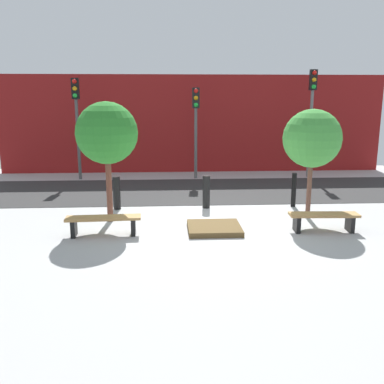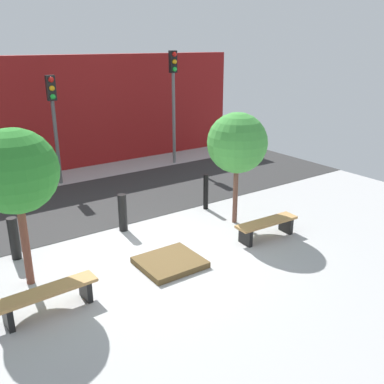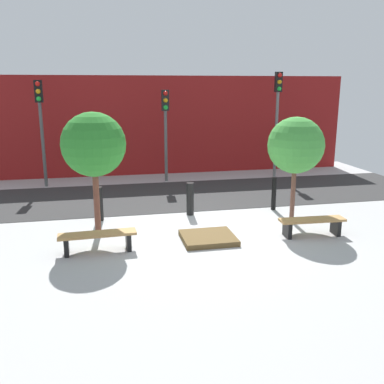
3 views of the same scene
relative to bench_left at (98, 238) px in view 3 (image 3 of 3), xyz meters
The scene contains 14 objects.
ground_plane 2.74m from the bench_left, 15.34° to the left, with size 18.00×18.00×0.00m, color #A8A8A8.
road_strip 5.39m from the bench_left, 60.84° to the left, with size 18.00×4.12×0.01m, color #2E2E2E.
building_facade 9.28m from the bench_left, 73.31° to the left, with size 16.20×0.50×4.07m, color maroon.
bench_left is the anchor object (origin of this frame).
bench_right 5.24m from the bench_left, ahead, with size 1.66×0.48×0.45m.
planter_bed 2.64m from the bench_left, ahead, with size 1.27×1.17×0.13m, color brown.
tree_behind_left_bench 2.28m from the bench_left, 90.00° to the left, with size 1.56×1.56×3.07m.
tree_behind_right_bench 5.66m from the bench_left, 12.61° to the left, with size 1.51×1.51×2.88m.
bollard_far_left 2.39m from the bench_left, 89.06° to the left, with size 0.21×0.21×0.95m, color black.
bollard_left 3.54m from the bench_left, 42.29° to the left, with size 0.21×0.21×0.95m, color black.
bollard_center 5.72m from the bench_left, 24.62° to the left, with size 0.14×0.14×1.01m, color black.
traffic_light_west 7.66m from the bench_left, 105.26° to the left, with size 0.28×0.27×3.86m.
traffic_light_mid_west 7.80m from the bench_left, 69.59° to the left, with size 0.28×0.27×3.51m.
traffic_light_mid_east 10.36m from the bench_left, 44.52° to the left, with size 0.28×0.27×4.19m.
Camera 3 is at (-2.41, -10.04, 3.66)m, focal length 40.00 mm.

